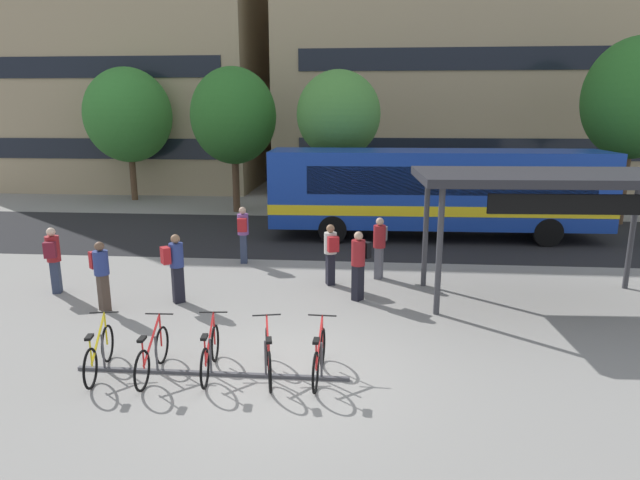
% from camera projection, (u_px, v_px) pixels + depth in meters
% --- Properties ---
extents(ground, '(200.00, 200.00, 0.00)m').
position_uv_depth(ground, '(287.00, 373.00, 9.81)').
color(ground, gray).
extents(bus_lane_asphalt, '(80.00, 7.20, 0.01)m').
position_uv_depth(bus_lane_asphalt, '(329.00, 235.00, 20.54)').
color(bus_lane_asphalt, '#232326').
rests_on(bus_lane_asphalt, ground).
extents(city_bus, '(12.08, 2.85, 3.20)m').
position_uv_depth(city_bus, '(434.00, 190.00, 19.81)').
color(city_bus, '#14389E').
rests_on(city_bus, ground).
extents(bike_rack, '(4.95, 0.08, 0.70)m').
position_uv_depth(bike_rack, '(211.00, 370.00, 9.71)').
color(bike_rack, '#47474C').
rests_on(bike_rack, ground).
extents(parked_bicycle_yellow_0, '(0.52, 1.70, 0.99)m').
position_uv_depth(parked_bicycle_yellow_0, '(99.00, 354.00, 9.70)').
color(parked_bicycle_yellow_0, black).
rests_on(parked_bicycle_yellow_0, ground).
extents(parked_bicycle_red_1, '(0.52, 1.72, 0.99)m').
position_uv_depth(parked_bicycle_red_1, '(152.00, 356.00, 9.63)').
color(parked_bicycle_red_1, black).
rests_on(parked_bicycle_red_1, ground).
extents(parked_bicycle_red_2, '(0.52, 1.72, 0.99)m').
position_uv_depth(parked_bicycle_red_2, '(210.00, 354.00, 9.71)').
color(parked_bicycle_red_2, black).
rests_on(parked_bicycle_red_2, ground).
extents(parked_bicycle_red_3, '(0.57, 1.69, 0.99)m').
position_uv_depth(parked_bicycle_red_3, '(268.00, 357.00, 9.58)').
color(parked_bicycle_red_3, black).
rests_on(parked_bicycle_red_3, ground).
extents(parked_bicycle_red_4, '(0.52, 1.72, 0.99)m').
position_uv_depth(parked_bicycle_red_4, '(319.00, 357.00, 9.56)').
color(parked_bicycle_red_4, black).
rests_on(parked_bicycle_red_4, ground).
extents(transit_shelter, '(6.25, 3.16, 3.18)m').
position_uv_depth(transit_shelter, '(549.00, 182.00, 12.82)').
color(transit_shelter, '#38383D').
rests_on(transit_shelter, ground).
extents(commuter_red_pack_0, '(0.60, 0.56, 1.72)m').
position_uv_depth(commuter_red_pack_0, '(175.00, 264.00, 13.15)').
color(commuter_red_pack_0, black).
rests_on(commuter_red_pack_0, ground).
extents(commuter_red_pack_1, '(0.47, 0.59, 1.67)m').
position_uv_depth(commuter_red_pack_1, '(331.00, 250.00, 14.51)').
color(commuter_red_pack_1, black).
rests_on(commuter_red_pack_1, ground).
extents(commuter_red_pack_2, '(0.60, 0.57, 1.67)m').
position_uv_depth(commuter_red_pack_2, '(101.00, 271.00, 12.66)').
color(commuter_red_pack_2, '#47382D').
rests_on(commuter_red_pack_2, ground).
extents(commuter_black_pack_3, '(0.57, 0.60, 1.75)m').
position_uv_depth(commuter_black_pack_3, '(359.00, 261.00, 13.36)').
color(commuter_black_pack_3, black).
rests_on(commuter_black_pack_3, ground).
extents(commuter_grey_pack_4, '(0.44, 0.58, 1.74)m').
position_uv_depth(commuter_grey_pack_4, '(380.00, 243.00, 15.12)').
color(commuter_grey_pack_4, '#565660').
rests_on(commuter_grey_pack_4, ground).
extents(commuter_red_pack_5, '(0.38, 0.56, 1.76)m').
position_uv_depth(commuter_red_pack_5, '(243.00, 231.00, 16.59)').
color(commuter_red_pack_5, '#2D3851').
rests_on(commuter_red_pack_5, ground).
extents(commuter_maroon_pack_6, '(0.45, 0.59, 1.72)m').
position_uv_depth(commuter_maroon_pack_6, '(53.00, 256.00, 13.86)').
color(commuter_maroon_pack_6, '#2D3851').
rests_on(commuter_maroon_pack_6, ground).
extents(street_tree_0, '(3.50, 3.50, 6.24)m').
position_uv_depth(street_tree_0, '(339.00, 115.00, 22.70)').
color(street_tree_0, brown).
rests_on(street_tree_0, ground).
extents(street_tree_1, '(3.95, 3.95, 7.41)m').
position_uv_depth(street_tree_1, '(635.00, 99.00, 21.41)').
color(street_tree_1, brown).
rests_on(street_tree_1, ground).
extents(street_tree_2, '(4.36, 4.36, 6.71)m').
position_uv_depth(street_tree_2, '(128.00, 115.00, 27.60)').
color(street_tree_2, brown).
rests_on(street_tree_2, ground).
extents(street_tree_3, '(3.82, 3.82, 6.49)m').
position_uv_depth(street_tree_3, '(234.00, 116.00, 24.32)').
color(street_tree_3, brown).
rests_on(street_tree_3, ground).
extents(building_left_wing, '(16.25, 13.54, 16.99)m').
position_uv_depth(building_left_wing, '(138.00, 47.00, 34.82)').
color(building_left_wing, tan).
rests_on(building_left_wing, ground).
extents(building_right_wing, '(24.78, 13.91, 17.66)m').
position_uv_depth(building_right_wing, '(491.00, 38.00, 32.92)').
color(building_right_wing, tan).
rests_on(building_right_wing, ground).
extents(building_centre_block, '(16.15, 13.45, 13.71)m').
position_uv_depth(building_centre_block, '(323.00, 84.00, 49.13)').
color(building_centre_block, brown).
rests_on(building_centre_block, ground).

